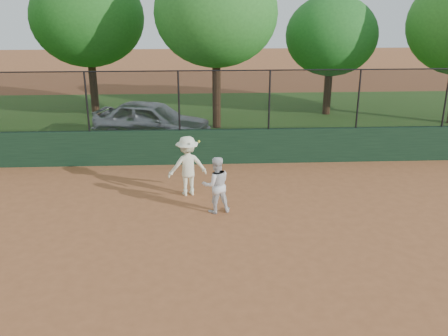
{
  "coord_description": "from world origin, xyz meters",
  "views": [
    {
      "loc": [
        0.18,
        -10.22,
        5.72
      ],
      "look_at": [
        0.8,
        2.2,
        1.2
      ],
      "focal_mm": 40.0,
      "sensor_mm": 36.0,
      "label": 1
    }
  ],
  "objects_px": {
    "player_main": "(188,166)",
    "tree_3": "(331,36)",
    "player_second": "(216,185)",
    "tree_2": "(216,13)",
    "parked_car": "(152,121)",
    "tree_1": "(87,18)"
  },
  "relations": [
    {
      "from": "player_second",
      "to": "player_main",
      "type": "relative_size",
      "value": 0.88
    },
    {
      "from": "tree_2",
      "to": "tree_3",
      "type": "xyz_separation_m",
      "value": [
        5.32,
        2.14,
        -1.1
      ]
    },
    {
      "from": "player_main",
      "to": "tree_2",
      "type": "relative_size",
      "value": 0.26
    },
    {
      "from": "parked_car",
      "to": "player_second",
      "type": "relative_size",
      "value": 2.97
    },
    {
      "from": "player_second",
      "to": "tree_2",
      "type": "distance_m",
      "value": 9.5
    },
    {
      "from": "parked_car",
      "to": "player_main",
      "type": "xyz_separation_m",
      "value": [
        1.5,
        -5.59,
        0.09
      ]
    },
    {
      "from": "parked_car",
      "to": "tree_3",
      "type": "height_order",
      "value": "tree_3"
    },
    {
      "from": "tree_1",
      "to": "tree_3",
      "type": "distance_m",
      "value": 11.02
    },
    {
      "from": "player_second",
      "to": "tree_3",
      "type": "xyz_separation_m",
      "value": [
        5.65,
        10.78,
        2.85
      ]
    },
    {
      "from": "player_second",
      "to": "tree_1",
      "type": "relative_size",
      "value": 0.24
    },
    {
      "from": "player_second",
      "to": "tree_3",
      "type": "relative_size",
      "value": 0.29
    },
    {
      "from": "parked_car",
      "to": "tree_1",
      "type": "bearing_deg",
      "value": 52.86
    },
    {
      "from": "player_main",
      "to": "tree_3",
      "type": "xyz_separation_m",
      "value": [
        6.42,
        9.54,
        2.75
      ]
    },
    {
      "from": "player_main",
      "to": "tree_1",
      "type": "height_order",
      "value": "tree_1"
    },
    {
      "from": "tree_1",
      "to": "tree_2",
      "type": "relative_size",
      "value": 0.96
    },
    {
      "from": "player_second",
      "to": "player_main",
      "type": "height_order",
      "value": "player_main"
    },
    {
      "from": "tree_1",
      "to": "tree_3",
      "type": "bearing_deg",
      "value": -2.17
    },
    {
      "from": "player_main",
      "to": "tree_2",
      "type": "bearing_deg",
      "value": 81.52
    },
    {
      "from": "tree_2",
      "to": "player_second",
      "type": "bearing_deg",
      "value": -92.15
    },
    {
      "from": "player_second",
      "to": "tree_1",
      "type": "bearing_deg",
      "value": -76.86
    },
    {
      "from": "tree_2",
      "to": "tree_3",
      "type": "height_order",
      "value": "tree_2"
    },
    {
      "from": "player_second",
      "to": "tree_3",
      "type": "distance_m",
      "value": 12.5
    }
  ]
}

